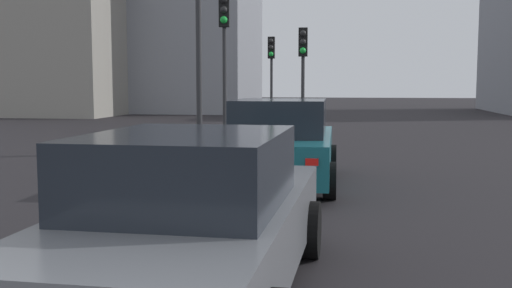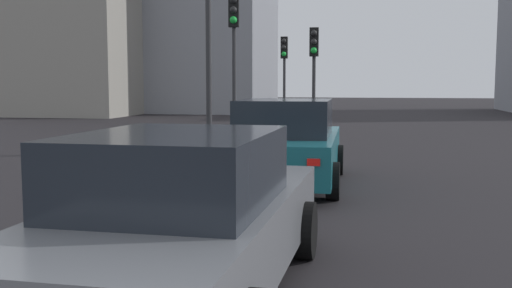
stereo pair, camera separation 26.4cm
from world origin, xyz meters
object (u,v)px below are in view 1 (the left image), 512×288
Objects in this scene: traffic_light_near_left at (303,60)px; traffic_light_near_right at (271,63)px; car_teal_lead at (281,144)px; car_grey_second at (194,220)px; traffic_light_far_left at (224,40)px.

traffic_light_near_left is 0.95× the size of traffic_light_near_right.
traffic_light_near_right reaches higher than car_teal_lead.
car_grey_second is at bearing 178.22° from car_teal_lead.
traffic_light_far_left reaches higher than traffic_light_near_right.
traffic_light_near_left reaches higher than car_grey_second.
traffic_light_near_left is 0.84× the size of traffic_light_far_left.
traffic_light_far_left is at bearing -0.37° from traffic_light_near_right.
traffic_light_near_right is at bearing 6.97° from car_teal_lead.
traffic_light_near_left is at bearing 1.95° from car_grey_second.
traffic_light_far_left is (-8.74, 0.12, 0.35)m from traffic_light_near_right.
traffic_light_far_left is (11.16, 2.14, 2.40)m from car_grey_second.
car_grey_second is 1.27× the size of traffic_light_near_left.
traffic_light_near_left is (14.03, 0.21, 1.92)m from car_grey_second.
car_grey_second is 14.16m from traffic_light_near_left.
traffic_light_near_right reaches higher than car_grey_second.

